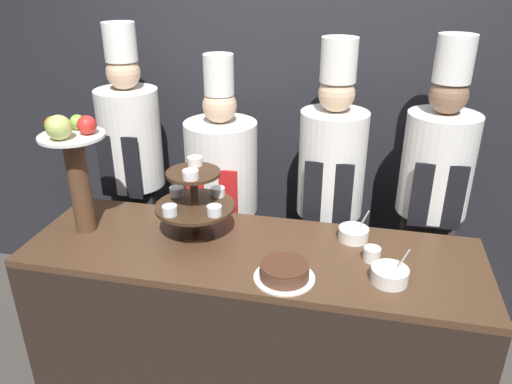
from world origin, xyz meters
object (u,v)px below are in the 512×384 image
at_px(serving_bowl_near, 390,275).
at_px(tiered_stand, 195,199).
at_px(serving_bowl_far, 353,234).
at_px(cake_round, 284,272).
at_px(chef_left, 133,165).
at_px(fruit_pedestal, 74,159).
at_px(cup_white, 372,254).
at_px(chef_center_left, 222,192).
at_px(chef_right, 432,194).
at_px(chef_center_right, 330,188).

bearing_deg(serving_bowl_near, tiered_stand, 167.73).
xyz_separation_m(serving_bowl_near, serving_bowl_far, (-0.16, 0.32, -0.00)).
xyz_separation_m(cake_round, chef_left, (-1.06, 0.81, 0.08)).
height_order(tiered_stand, fruit_pedestal, fruit_pedestal).
relative_size(cup_white, chef_center_left, 0.05).
relative_size(cake_round, serving_bowl_near, 1.58).
relative_size(serving_bowl_far, chef_right, 0.09).
height_order(cake_round, serving_bowl_near, serving_bowl_near).
relative_size(tiered_stand, cake_round, 1.46).
bearing_deg(chef_left, chef_right, 0.00).
bearing_deg(tiered_stand, chef_left, 137.01).
bearing_deg(tiered_stand, chef_center_left, 92.70).
xyz_separation_m(cake_round, serving_bowl_near, (0.43, 0.08, -0.00)).
bearing_deg(chef_right, chef_left, -180.00).
bearing_deg(chef_center_right, chef_center_left, -180.00).
bearing_deg(serving_bowl_near, chef_right, 72.65).
relative_size(chef_left, chef_center_right, 1.02).
height_order(cup_white, chef_right, chef_right).
bearing_deg(serving_bowl_far, chef_center_left, 151.91).
height_order(fruit_pedestal, chef_right, chef_right).
bearing_deg(tiered_stand, chef_right, 25.17).
bearing_deg(serving_bowl_far, tiered_stand, -170.72).
distance_m(fruit_pedestal, chef_center_right, 1.35).
bearing_deg(cup_white, tiered_stand, 176.81).
relative_size(serving_bowl_far, chef_left, 0.09).
bearing_deg(cake_round, cup_white, 32.34).
height_order(serving_bowl_near, serving_bowl_far, serving_bowl_near).
height_order(serving_bowl_near, chef_left, chef_left).
height_order(cake_round, chef_center_left, chef_center_left).
distance_m(tiered_stand, chef_left, 0.80).
distance_m(serving_bowl_far, chef_right, 0.58).
bearing_deg(cup_white, serving_bowl_far, 117.63).
bearing_deg(cake_round, chef_center_left, 122.05).
xyz_separation_m(chef_left, chef_center_left, (0.55, -0.00, -0.12)).
height_order(cup_white, chef_center_left, chef_center_left).
xyz_separation_m(fruit_pedestal, chef_center_left, (0.53, 0.62, -0.40)).
xyz_separation_m(cake_round, cup_white, (0.36, 0.23, -0.00)).
distance_m(chef_left, chef_center_right, 1.18).
distance_m(tiered_stand, fruit_pedestal, 0.59).
bearing_deg(chef_center_right, cake_round, -98.37).
distance_m(fruit_pedestal, serving_bowl_far, 1.37).
relative_size(cake_round, chef_center_left, 0.15).
relative_size(fruit_pedestal, chef_right, 0.33).
relative_size(serving_bowl_near, chef_left, 0.09).
xyz_separation_m(cup_white, chef_left, (-1.42, 0.59, 0.08)).
relative_size(tiered_stand, serving_bowl_far, 2.35).
bearing_deg(chef_left, serving_bowl_far, -17.34).
xyz_separation_m(serving_bowl_far, chef_left, (-1.33, 0.42, 0.08)).
height_order(serving_bowl_far, chef_center_right, chef_center_right).
height_order(tiered_stand, cake_round, tiered_stand).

